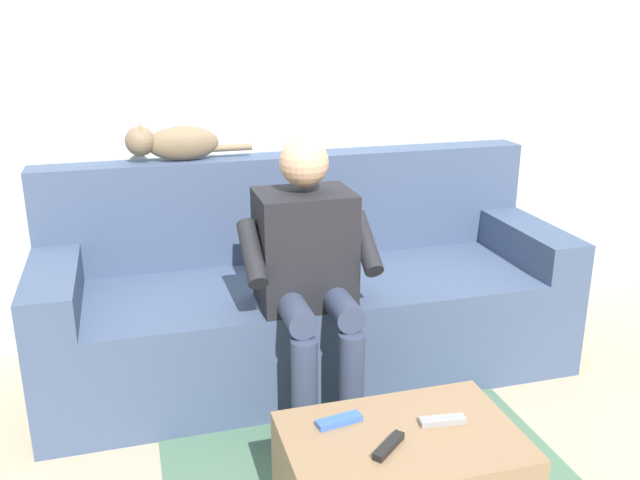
# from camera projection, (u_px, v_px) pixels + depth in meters

# --- Properties ---
(ground_plane) EXTENTS (8.00, 8.00, 0.00)m
(ground_plane) POSITION_uv_depth(u_px,v_px,m) (358.00, 454.00, 2.58)
(ground_plane) COLOR tan
(back_wall) EXTENTS (5.01, 0.06, 2.79)m
(back_wall) POSITION_uv_depth(u_px,v_px,m) (279.00, 51.00, 3.25)
(back_wall) COLOR silver
(back_wall) RESTS_ON ground
(couch) EXTENTS (2.32, 0.81, 0.94)m
(couch) POSITION_uv_depth(u_px,v_px,m) (307.00, 299.00, 3.15)
(couch) COLOR #3D4C6B
(couch) RESTS_ON ground
(person_solo_seated) EXTENTS (0.53, 0.52, 1.13)m
(person_solo_seated) POSITION_uv_depth(u_px,v_px,m) (309.00, 263.00, 2.68)
(person_solo_seated) COLOR black
(person_solo_seated) RESTS_ON ground
(cat_on_backrest) EXTENTS (0.56, 0.13, 0.17)m
(cat_on_backrest) POSITION_uv_depth(u_px,v_px,m) (172.00, 143.00, 3.03)
(cat_on_backrest) COLOR #756047
(cat_on_backrest) RESTS_ON couch
(remote_blue) EXTENTS (0.15, 0.07, 0.02)m
(remote_blue) POSITION_uv_depth(u_px,v_px,m) (339.00, 421.00, 2.15)
(remote_blue) COLOR #3860B7
(remote_blue) RESTS_ON coffee_table
(remote_black) EXTENTS (0.13, 0.12, 0.02)m
(remote_black) POSITION_uv_depth(u_px,v_px,m) (389.00, 446.00, 2.03)
(remote_black) COLOR black
(remote_black) RESTS_ON coffee_table
(remote_gray) EXTENTS (0.15, 0.06, 0.02)m
(remote_gray) POSITION_uv_depth(u_px,v_px,m) (442.00, 420.00, 2.16)
(remote_gray) COLOR gray
(remote_gray) RESTS_ON coffee_table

